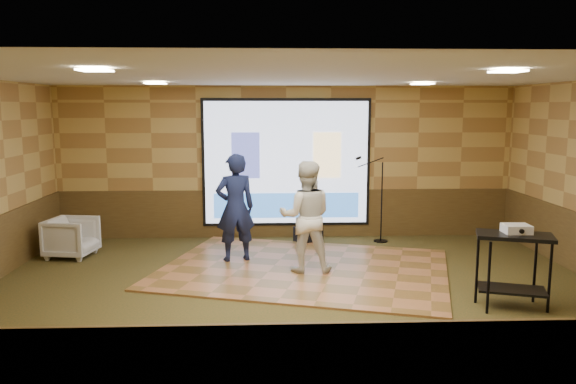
{
  "coord_description": "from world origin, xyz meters",
  "views": [
    {
      "loc": [
        -0.43,
        -7.57,
        2.59
      ],
      "look_at": [
        -0.07,
        0.91,
        1.3
      ],
      "focal_mm": 35.0,
      "sensor_mm": 36.0,
      "label": 1
    }
  ],
  "objects_px": {
    "player_left": "(235,208)",
    "av_table": "(514,256)",
    "projector_screen": "(286,164)",
    "player_right": "(306,216)",
    "dance_floor": "(304,268)",
    "banquet_chair": "(72,237)",
    "duffel_bag": "(308,235)",
    "mic_stand": "(378,217)",
    "projector": "(516,229)"
  },
  "relations": [
    {
      "from": "player_right",
      "to": "mic_stand",
      "type": "height_order",
      "value": "player_right"
    },
    {
      "from": "player_right",
      "to": "duffel_bag",
      "type": "xyz_separation_m",
      "value": [
        0.2,
        1.98,
        -0.75
      ]
    },
    {
      "from": "dance_floor",
      "to": "player_right",
      "type": "bearing_deg",
      "value": -86.56
    },
    {
      "from": "dance_floor",
      "to": "projector",
      "type": "relative_size",
      "value": 13.49
    },
    {
      "from": "duffel_bag",
      "to": "player_left",
      "type": "bearing_deg",
      "value": -135.19
    },
    {
      "from": "player_right",
      "to": "projector",
      "type": "bearing_deg",
      "value": 151.34
    },
    {
      "from": "player_right",
      "to": "mic_stand",
      "type": "xyz_separation_m",
      "value": [
        1.55,
        1.99,
        -0.41
      ]
    },
    {
      "from": "projector_screen",
      "to": "player_right",
      "type": "distance_m",
      "value": 2.53
    },
    {
      "from": "dance_floor",
      "to": "mic_stand",
      "type": "bearing_deg",
      "value": 49.41
    },
    {
      "from": "projector_screen",
      "to": "banquet_chair",
      "type": "distance_m",
      "value": 4.18
    },
    {
      "from": "av_table",
      "to": "mic_stand",
      "type": "xyz_separation_m",
      "value": [
        -1.01,
        3.67,
        -0.19
      ]
    },
    {
      "from": "projector",
      "to": "player_right",
      "type": "bearing_deg",
      "value": 150.43
    },
    {
      "from": "player_right",
      "to": "projector",
      "type": "distance_m",
      "value": 3.07
    },
    {
      "from": "dance_floor",
      "to": "banquet_chair",
      "type": "height_order",
      "value": "banquet_chair"
    },
    {
      "from": "dance_floor",
      "to": "duffel_bag",
      "type": "xyz_separation_m",
      "value": [
        0.21,
        1.81,
        0.14
      ]
    },
    {
      "from": "projector",
      "to": "duffel_bag",
      "type": "relative_size",
      "value": 0.67
    },
    {
      "from": "dance_floor",
      "to": "av_table",
      "type": "distance_m",
      "value": 3.23
    },
    {
      "from": "banquet_chair",
      "to": "duffel_bag",
      "type": "bearing_deg",
      "value": -68.7
    },
    {
      "from": "mic_stand",
      "to": "banquet_chair",
      "type": "height_order",
      "value": "mic_stand"
    },
    {
      "from": "dance_floor",
      "to": "av_table",
      "type": "relative_size",
      "value": 4.55
    },
    {
      "from": "dance_floor",
      "to": "player_left",
      "type": "distance_m",
      "value": 1.53
    },
    {
      "from": "player_left",
      "to": "mic_stand",
      "type": "relative_size",
      "value": 1.08
    },
    {
      "from": "dance_floor",
      "to": "player_left",
      "type": "relative_size",
      "value": 2.48
    },
    {
      "from": "mic_stand",
      "to": "player_left",
      "type": "bearing_deg",
      "value": -141.57
    },
    {
      "from": "projector_screen",
      "to": "duffel_bag",
      "type": "distance_m",
      "value": 1.46
    },
    {
      "from": "mic_stand",
      "to": "projector_screen",
      "type": "bearing_deg",
      "value": 177.46
    },
    {
      "from": "projector",
      "to": "mic_stand",
      "type": "bearing_deg",
      "value": 108.42
    },
    {
      "from": "av_table",
      "to": "banquet_chair",
      "type": "distance_m",
      "value": 7.13
    },
    {
      "from": "projector_screen",
      "to": "mic_stand",
      "type": "distance_m",
      "value": 2.07
    },
    {
      "from": "player_left",
      "to": "av_table",
      "type": "xyz_separation_m",
      "value": [
        3.69,
        -2.34,
        -0.24
      ]
    },
    {
      "from": "projector_screen",
      "to": "mic_stand",
      "type": "bearing_deg",
      "value": -14.54
    },
    {
      "from": "banquet_chair",
      "to": "duffel_bag",
      "type": "height_order",
      "value": "banquet_chair"
    },
    {
      "from": "mic_stand",
      "to": "banquet_chair",
      "type": "xyz_separation_m",
      "value": [
        -5.55,
        -0.89,
        -0.15
      ]
    },
    {
      "from": "av_table",
      "to": "mic_stand",
      "type": "height_order",
      "value": "mic_stand"
    },
    {
      "from": "player_right",
      "to": "dance_floor",
      "type": "bearing_deg",
      "value": -83.46
    },
    {
      "from": "player_right",
      "to": "projector",
      "type": "height_order",
      "value": "player_right"
    },
    {
      "from": "projector_screen",
      "to": "duffel_bag",
      "type": "bearing_deg",
      "value": -49.74
    },
    {
      "from": "banquet_chair",
      "to": "projector_screen",
      "type": "bearing_deg",
      "value": -60.89
    },
    {
      "from": "projector",
      "to": "duffel_bag",
      "type": "distance_m",
      "value": 4.41
    },
    {
      "from": "projector_screen",
      "to": "player_right",
      "type": "height_order",
      "value": "projector_screen"
    },
    {
      "from": "banquet_chair",
      "to": "player_left",
      "type": "bearing_deg",
      "value": -89.24
    },
    {
      "from": "dance_floor",
      "to": "mic_stand",
      "type": "xyz_separation_m",
      "value": [
        1.56,
        1.83,
        0.48
      ]
    },
    {
      "from": "dance_floor",
      "to": "av_table",
      "type": "xyz_separation_m",
      "value": [
        2.57,
        -1.84,
        0.67
      ]
    },
    {
      "from": "av_table",
      "to": "banquet_chair",
      "type": "relative_size",
      "value": 1.29
    },
    {
      "from": "mic_stand",
      "to": "player_right",
      "type": "bearing_deg",
      "value": -115.93
    },
    {
      "from": "av_table",
      "to": "dance_floor",
      "type": "bearing_deg",
      "value": 144.36
    },
    {
      "from": "player_left",
      "to": "banquet_chair",
      "type": "xyz_separation_m",
      "value": [
        -2.87,
        0.44,
        -0.59
      ]
    },
    {
      "from": "dance_floor",
      "to": "mic_stand",
      "type": "height_order",
      "value": "mic_stand"
    },
    {
      "from": "player_right",
      "to": "player_left",
      "type": "bearing_deg",
      "value": -27.26
    },
    {
      "from": "av_table",
      "to": "player_right",
      "type": "bearing_deg",
      "value": 146.82
    }
  ]
}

